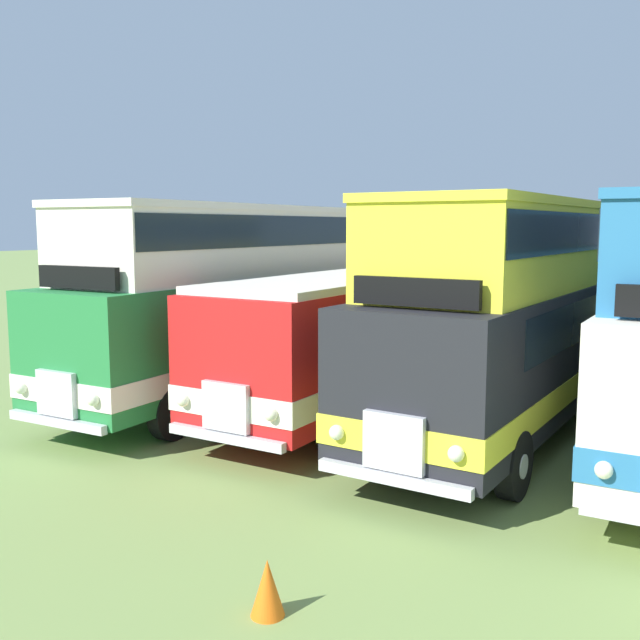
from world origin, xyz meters
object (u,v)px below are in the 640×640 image
object	(u,v)px
bus_second_in_row	(368,329)
bus_third_in_row	(525,303)
cone_near_end	(267,588)
bus_first_in_row	(244,290)

from	to	relation	value
bus_second_in_row	bus_third_in_row	size ratio (longest dim) A/B	0.89
bus_second_in_row	cone_near_end	distance (m)	8.97
bus_second_in_row	bus_third_in_row	world-z (taller)	bus_third_in_row
bus_first_in_row	bus_third_in_row	xyz separation A→B (m)	(6.62, 0.56, 0.00)
bus_second_in_row	cone_near_end	xyz separation A→B (m)	(3.25, -8.24, -1.45)
bus_second_in_row	bus_first_in_row	bearing A→B (deg)	-177.59
bus_second_in_row	bus_third_in_row	xyz separation A→B (m)	(3.31, 0.42, 0.72)
bus_second_in_row	cone_near_end	size ratio (longest dim) A/B	16.61
bus_third_in_row	cone_near_end	world-z (taller)	bus_third_in_row
bus_first_in_row	cone_near_end	bearing A→B (deg)	-50.98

